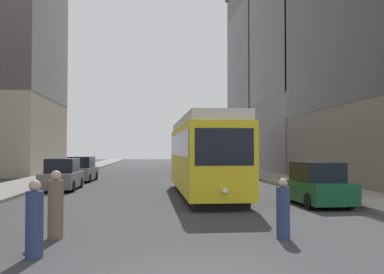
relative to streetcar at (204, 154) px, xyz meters
The scene contains 12 objects.
sidewalk_left 28.09m from the streetcar, 112.70° to the left, with size 3.41×120.00×0.15m, color gray.
sidewalk_right 26.93m from the streetcar, 74.24° to the left, with size 3.41×120.00×0.15m, color gray.
streetcar is the anchor object (origin of this frame).
transit_bus 16.92m from the streetcar, 78.78° to the left, with size 2.84×11.84×3.45m.
parked_car_left_near 8.85m from the streetcar, 153.07° to the left, with size 1.91×4.53×1.82m.
parked_car_left_mid 13.42m from the streetcar, 125.77° to the left, with size 2.04×4.39×1.82m.
parked_car_right_far 6.08m from the streetcar, 43.90° to the right, with size 2.03×4.28×1.82m.
pedestrian_crossing_near 10.89m from the streetcar, 85.57° to the right, with size 0.35×0.35×1.58m.
pedestrian_crossing_far 13.39m from the streetcar, 112.66° to the right, with size 0.38×0.38×1.68m.
pedestrian_on_sidewalk 11.50m from the streetcar, 116.66° to the right, with size 0.40×0.40×1.79m.
building_right_midblock 41.33m from the streetcar, 69.12° to the left, with size 10.95×15.37×25.85m.
building_right_far 30.64m from the streetcar, 52.87° to the left, with size 15.83×14.93×30.17m.
Camera 1 is at (-0.84, -7.89, 2.34)m, focal length 40.90 mm.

